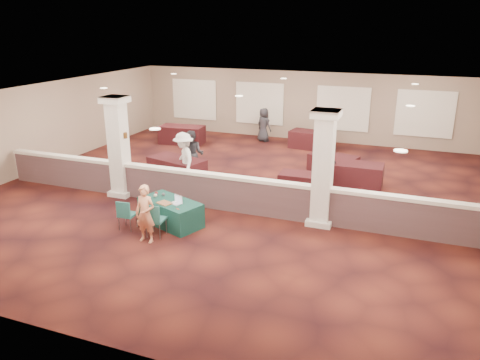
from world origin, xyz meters
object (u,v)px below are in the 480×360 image
at_px(attendee_d, 264,125).
at_px(conf_chair_main, 154,218).
at_px(woman, 145,214).
at_px(far_table_back_right, 333,164).
at_px(attendee_c, 325,165).
at_px(far_table_front_center, 304,183).
at_px(far_table_front_right, 353,175).
at_px(attendee_a, 193,154).
at_px(near_table, 171,212).
at_px(far_table_back_center, 312,140).
at_px(attendee_b, 184,160).
at_px(conf_chair_side, 126,213).
at_px(far_table_back_left, 182,135).
at_px(far_table_front_left, 177,170).

bearing_deg(attendee_d, conf_chair_main, 117.95).
height_order(woman, far_table_back_right, woman).
distance_m(woman, attendee_c, 6.63).
distance_m(far_table_front_center, far_table_front_right, 1.92).
bearing_deg(far_table_front_center, attendee_a, 177.43).
bearing_deg(near_table, attendee_a, 128.64).
distance_m(conf_chair_main, far_table_back_center, 10.54).
distance_m(far_table_back_center, attendee_d, 2.49).
bearing_deg(attendee_c, attendee_b, 147.22).
bearing_deg(conf_chair_side, attendee_a, 89.52).
xyz_separation_m(woman, far_table_back_left, (-3.93, 9.45, -0.35)).
relative_size(far_table_front_center, attendee_d, 1.04).
distance_m(woman, attendee_a, 5.27).
height_order(conf_chair_main, far_table_front_right, conf_chair_main).
height_order(far_table_front_center, far_table_back_right, far_table_back_right).
relative_size(far_table_back_left, attendee_a, 1.17).
bearing_deg(conf_chair_main, attendee_c, 54.25).
relative_size(far_table_back_center, attendee_b, 1.01).
bearing_deg(conf_chair_side, far_table_front_right, 43.88).
bearing_deg(far_table_back_center, near_table, -100.86).
xyz_separation_m(conf_chair_side, attendee_a, (-0.33, 4.72, 0.36)).
bearing_deg(conf_chair_main, far_table_back_right, 60.78).
bearing_deg(conf_chair_side, attendee_d, 83.59).
xyz_separation_m(far_table_back_right, attendee_b, (-4.50, -3.20, 0.58)).
distance_m(conf_chair_side, far_table_front_center, 5.92).
bearing_deg(far_table_front_center, far_table_front_left, -175.38).
height_order(conf_chair_main, attendee_b, attendee_b).
bearing_deg(far_table_back_right, attendee_d, 136.16).
bearing_deg(woman, far_table_back_right, 66.59).
relative_size(far_table_back_center, attendee_c, 1.15).
xyz_separation_m(woman, attendee_b, (-1.07, 4.18, 0.18)).
height_order(conf_chair_main, far_table_back_center, conf_chair_main).
height_order(conf_chair_main, far_table_front_center, conf_chair_main).
xyz_separation_m(woman, far_table_front_right, (4.32, 6.27, -0.36)).
bearing_deg(attendee_c, conf_chair_main, -173.13).
distance_m(near_table, woman, 1.25).
xyz_separation_m(near_table, far_table_front_center, (2.87, 3.76, -0.02)).
distance_m(conf_chair_main, woman, 0.37).
height_order(far_table_front_right, attendee_b, attendee_b).
relative_size(near_table, far_table_front_right, 0.92).
xyz_separation_m(near_table, conf_chair_side, (-0.93, -0.77, 0.15)).
distance_m(near_table, attendee_b, 3.26).
bearing_deg(far_table_back_center, conf_chair_side, -105.02).
bearing_deg(far_table_front_right, attendee_a, -168.37).
bearing_deg(attendee_c, woman, -172.29).
xyz_separation_m(far_table_back_center, attendee_b, (-2.95, -6.50, 0.55)).
xyz_separation_m(far_table_front_center, far_table_back_right, (0.50, 2.44, 0.02)).
bearing_deg(attendee_b, far_table_back_right, 82.80).
distance_m(conf_chair_main, attendee_a, 5.01).
bearing_deg(attendee_a, attendee_d, 73.14).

